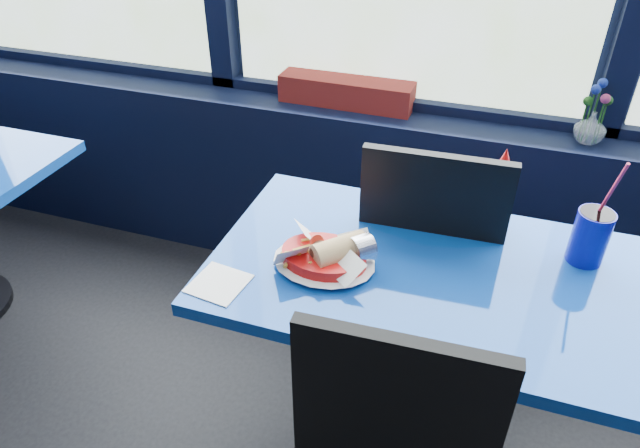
{
  "coord_description": "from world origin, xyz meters",
  "views": [
    {
      "loc": [
        0.4,
        0.76,
        1.74
      ],
      "look_at": [
        -0.01,
        1.98,
        0.84
      ],
      "focal_mm": 32.0,
      "sensor_mm": 36.0,
      "label": 1
    }
  ],
  "objects_px": {
    "food_basket": "(326,256)",
    "soda_cup": "(590,236)",
    "chair_near_back": "(432,251)",
    "flower_vase": "(592,124)",
    "ketchup_bottle": "(498,192)",
    "planter_box": "(346,92)",
    "near_table": "(424,317)"
  },
  "relations": [
    {
      "from": "chair_near_back",
      "to": "ketchup_bottle",
      "type": "bearing_deg",
      "value": 166.39
    },
    {
      "from": "flower_vase",
      "to": "chair_near_back",
      "type": "bearing_deg",
      "value": -129.91
    },
    {
      "from": "ketchup_bottle",
      "to": "planter_box",
      "type": "bearing_deg",
      "value": 136.28
    },
    {
      "from": "chair_near_back",
      "to": "flower_vase",
      "type": "height_order",
      "value": "flower_vase"
    },
    {
      "from": "near_table",
      "to": "food_basket",
      "type": "distance_m",
      "value": 0.36
    },
    {
      "from": "chair_near_back",
      "to": "flower_vase",
      "type": "xyz_separation_m",
      "value": [
        0.45,
        0.53,
        0.29
      ]
    },
    {
      "from": "planter_box",
      "to": "flower_vase",
      "type": "height_order",
      "value": "flower_vase"
    },
    {
      "from": "near_table",
      "to": "chair_near_back",
      "type": "distance_m",
      "value": 0.31
    },
    {
      "from": "near_table",
      "to": "soda_cup",
      "type": "distance_m",
      "value": 0.51
    },
    {
      "from": "ketchup_bottle",
      "to": "chair_near_back",
      "type": "bearing_deg",
      "value": 168.85
    },
    {
      "from": "planter_box",
      "to": "food_basket",
      "type": "xyz_separation_m",
      "value": [
        0.23,
        -0.98,
        -0.07
      ]
    },
    {
      "from": "soda_cup",
      "to": "planter_box",
      "type": "bearing_deg",
      "value": 141.45
    },
    {
      "from": "near_table",
      "to": "planter_box",
      "type": "distance_m",
      "value": 1.07
    },
    {
      "from": "near_table",
      "to": "chair_near_back",
      "type": "bearing_deg",
      "value": 95.02
    },
    {
      "from": "flower_vase",
      "to": "ketchup_bottle",
      "type": "distance_m",
      "value": 0.63
    },
    {
      "from": "chair_near_back",
      "to": "planter_box",
      "type": "xyz_separation_m",
      "value": [
        -0.48,
        0.59,
        0.28
      ]
    },
    {
      "from": "ketchup_bottle",
      "to": "food_basket",
      "type": "bearing_deg",
      "value": -139.51
    },
    {
      "from": "near_table",
      "to": "soda_cup",
      "type": "height_order",
      "value": "soda_cup"
    },
    {
      "from": "chair_near_back",
      "to": "soda_cup",
      "type": "relative_size",
      "value": 3.05
    },
    {
      "from": "flower_vase",
      "to": "food_basket",
      "type": "distance_m",
      "value": 1.16
    },
    {
      "from": "planter_box",
      "to": "soda_cup",
      "type": "bearing_deg",
      "value": -37.45
    },
    {
      "from": "flower_vase",
      "to": "planter_box",
      "type": "bearing_deg",
      "value": 176.75
    },
    {
      "from": "food_basket",
      "to": "soda_cup",
      "type": "bearing_deg",
      "value": -0.04
    },
    {
      "from": "planter_box",
      "to": "ketchup_bottle",
      "type": "bearing_deg",
      "value": -42.61
    },
    {
      "from": "chair_near_back",
      "to": "ketchup_bottle",
      "type": "xyz_separation_m",
      "value": [
        0.17,
        -0.03,
        0.29
      ]
    },
    {
      "from": "planter_box",
      "to": "chair_near_back",
      "type": "bearing_deg",
      "value": -49.53
    },
    {
      "from": "near_table",
      "to": "planter_box",
      "type": "height_order",
      "value": "planter_box"
    },
    {
      "from": "chair_near_back",
      "to": "planter_box",
      "type": "relative_size",
      "value": 1.82
    },
    {
      "from": "soda_cup",
      "to": "flower_vase",
      "type": "bearing_deg",
      "value": 87.89
    },
    {
      "from": "food_basket",
      "to": "ketchup_bottle",
      "type": "xyz_separation_m",
      "value": [
        0.42,
        0.35,
        0.08
      ]
    },
    {
      "from": "food_basket",
      "to": "chair_near_back",
      "type": "bearing_deg",
      "value": 36.55
    },
    {
      "from": "food_basket",
      "to": "soda_cup",
      "type": "xyz_separation_m",
      "value": [
        0.67,
        0.25,
        0.05
      ]
    }
  ]
}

